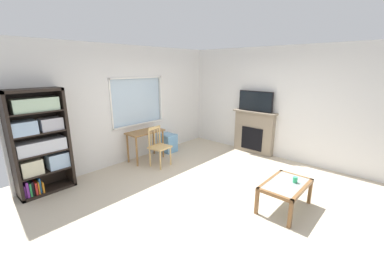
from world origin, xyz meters
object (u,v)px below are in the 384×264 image
(desk_under_window, at_px, (145,136))
(tv, at_px, (256,101))
(plastic_drawer_unit, at_px, (168,143))
(coffee_table, at_px, (285,187))
(bookshelf, at_px, (39,141))
(sippy_cup, at_px, (295,180))
(wooden_chair, at_px, (159,146))
(fireplace, at_px, (254,132))

(desk_under_window, distance_m, tv, 2.88)
(plastic_drawer_unit, xyz_separation_m, coffee_table, (-0.61, -3.41, 0.13))
(desk_under_window, bearing_deg, coffee_table, -87.31)
(bookshelf, bearing_deg, sippy_cup, -55.16)
(wooden_chair, xyz_separation_m, sippy_cup, (0.31, -2.93, 0.02))
(bookshelf, relative_size, coffee_table, 2.05)
(desk_under_window, bearing_deg, plastic_drawer_unit, 3.73)
(plastic_drawer_unit, xyz_separation_m, fireplace, (1.46, -1.73, 0.32))
(tv, height_order, coffee_table, tv)
(bookshelf, height_order, sippy_cup, bookshelf)
(bookshelf, xyz_separation_m, wooden_chair, (2.17, -0.62, -0.49))
(tv, bearing_deg, plastic_drawer_unit, 129.87)
(wooden_chair, relative_size, fireplace, 0.78)
(bookshelf, relative_size, fireplace, 1.61)
(desk_under_window, xyz_separation_m, plastic_drawer_unit, (0.77, 0.05, -0.36))
(desk_under_window, relative_size, sippy_cup, 9.83)
(coffee_table, xyz_separation_m, sippy_cup, (0.12, -0.09, 0.11))
(fireplace, relative_size, sippy_cup, 12.85)
(desk_under_window, height_order, sippy_cup, desk_under_window)
(bookshelf, distance_m, sippy_cup, 4.36)
(fireplace, bearing_deg, tv, 180.00)
(desk_under_window, relative_size, tv, 0.97)
(coffee_table, bearing_deg, bookshelf, 124.17)
(wooden_chair, relative_size, coffee_table, 0.99)
(bookshelf, xyz_separation_m, coffee_table, (2.35, -3.46, -0.58))
(bookshelf, relative_size, sippy_cup, 20.66)
(desk_under_window, distance_m, wooden_chair, 0.53)
(tv, relative_size, coffee_table, 1.00)
(desk_under_window, relative_size, wooden_chair, 0.98)
(bookshelf, xyz_separation_m, plastic_drawer_unit, (2.96, -0.06, -0.72))
(wooden_chair, distance_m, coffee_table, 2.85)
(tv, distance_m, coffee_table, 2.83)
(bookshelf, bearing_deg, fireplace, -21.97)
(fireplace, distance_m, tv, 0.81)
(coffee_table, bearing_deg, desk_under_window, 92.69)
(wooden_chair, bearing_deg, sippy_cup, -84.05)
(sippy_cup, bearing_deg, bookshelf, 124.84)
(wooden_chair, xyz_separation_m, plastic_drawer_unit, (0.79, 0.56, -0.23))
(wooden_chair, height_order, sippy_cup, wooden_chair)
(sippy_cup, bearing_deg, plastic_drawer_unit, 82.09)
(desk_under_window, xyz_separation_m, sippy_cup, (0.28, -3.45, -0.11))
(bookshelf, bearing_deg, wooden_chair, -15.98)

